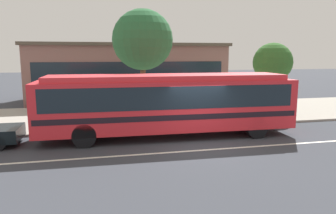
{
  "coord_description": "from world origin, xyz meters",
  "views": [
    {
      "loc": [
        -4.28,
        -12.6,
        3.83
      ],
      "look_at": [
        -0.89,
        2.26,
        1.3
      ],
      "focal_mm": 34.18,
      "sensor_mm": 36.0,
      "label": 1
    }
  ],
  "objects_px": {
    "street_tree_near_stop": "(143,40)",
    "street_tree_mid_block": "(273,63)",
    "pedestrian_walking_along_curb": "(122,106)",
    "bus_stop_sign": "(229,91)",
    "pedestrian_waiting_near_sign": "(121,108)",
    "transit_bus": "(168,101)"
  },
  "relations": [
    {
      "from": "transit_bus",
      "to": "bus_stop_sign",
      "type": "xyz_separation_m",
      "value": [
        3.89,
        1.95,
        0.14
      ]
    },
    {
      "from": "transit_bus",
      "to": "bus_stop_sign",
      "type": "distance_m",
      "value": 4.35
    },
    {
      "from": "transit_bus",
      "to": "bus_stop_sign",
      "type": "height_order",
      "value": "transit_bus"
    },
    {
      "from": "pedestrian_walking_along_curb",
      "to": "street_tree_near_stop",
      "type": "relative_size",
      "value": 0.26
    },
    {
      "from": "pedestrian_walking_along_curb",
      "to": "bus_stop_sign",
      "type": "height_order",
      "value": "bus_stop_sign"
    },
    {
      "from": "transit_bus",
      "to": "pedestrian_walking_along_curb",
      "type": "relative_size",
      "value": 7.17
    },
    {
      "from": "street_tree_near_stop",
      "to": "bus_stop_sign",
      "type": "bearing_deg",
      "value": -28.44
    },
    {
      "from": "pedestrian_waiting_near_sign",
      "to": "pedestrian_walking_along_curb",
      "type": "bearing_deg",
      "value": 83.6
    },
    {
      "from": "transit_bus",
      "to": "pedestrian_waiting_near_sign",
      "type": "height_order",
      "value": "transit_bus"
    },
    {
      "from": "transit_bus",
      "to": "pedestrian_waiting_near_sign",
      "type": "distance_m",
      "value": 2.91
    },
    {
      "from": "pedestrian_walking_along_curb",
      "to": "bus_stop_sign",
      "type": "relative_size",
      "value": 0.61
    },
    {
      "from": "bus_stop_sign",
      "to": "pedestrian_walking_along_curb",
      "type": "bearing_deg",
      "value": 172.69
    },
    {
      "from": "street_tree_near_stop",
      "to": "street_tree_mid_block",
      "type": "relative_size",
      "value": 1.42
    },
    {
      "from": "pedestrian_walking_along_curb",
      "to": "bus_stop_sign",
      "type": "bearing_deg",
      "value": -7.31
    },
    {
      "from": "transit_bus",
      "to": "street_tree_near_stop",
      "type": "xyz_separation_m",
      "value": [
        -0.51,
        4.33,
        2.93
      ]
    },
    {
      "from": "transit_bus",
      "to": "street_tree_near_stop",
      "type": "relative_size",
      "value": 1.87
    },
    {
      "from": "bus_stop_sign",
      "to": "street_tree_mid_block",
      "type": "distance_m",
      "value": 4.61
    },
    {
      "from": "pedestrian_waiting_near_sign",
      "to": "street_tree_mid_block",
      "type": "xyz_separation_m",
      "value": [
        9.7,
        2.05,
        2.19
      ]
    },
    {
      "from": "pedestrian_waiting_near_sign",
      "to": "pedestrian_walking_along_curb",
      "type": "xyz_separation_m",
      "value": [
        0.07,
        0.66,
        -0.02
      ]
    },
    {
      "from": "street_tree_near_stop",
      "to": "pedestrian_walking_along_curb",
      "type": "bearing_deg",
      "value": -130.7
    },
    {
      "from": "street_tree_mid_block",
      "to": "bus_stop_sign",
      "type": "bearing_deg",
      "value": -150.7
    },
    {
      "from": "pedestrian_waiting_near_sign",
      "to": "bus_stop_sign",
      "type": "bearing_deg",
      "value": -0.87
    }
  ]
}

